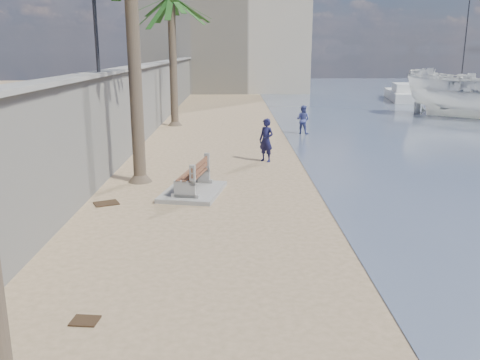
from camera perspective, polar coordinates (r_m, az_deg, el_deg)
name	(u,v)px	position (r m, az deg, el deg)	size (l,w,h in m)	color
seawall	(141,104)	(25.68, -11.04, 8.40)	(0.45, 70.00, 3.50)	gray
wall_cap	(139,66)	(25.56, -11.24, 12.41)	(0.80, 70.00, 0.12)	gray
end_building	(221,24)	(57.22, -2.17, 17.08)	(18.00, 12.00, 14.00)	#B7AA93
bench_far	(193,180)	(15.67, -5.32, 0.01)	(2.07, 2.69, 1.01)	gray
palm_back	(171,0)	(30.11, -7.75, 19.42)	(5.00, 5.00, 8.02)	brown
person_a	(266,137)	(20.11, 2.96, 4.84)	(0.71, 0.48, 1.97)	#151439
person_b	(303,118)	(27.12, 7.07, 6.91)	(0.80, 0.62, 1.67)	#444B8E
yacht_far	(402,96)	(47.86, 17.76, 8.98)	(7.95, 2.23, 1.50)	silver
sailboat_west	(460,89)	(59.04, 23.49, 9.35)	(7.12, 6.39, 10.03)	silver
debris_c	(106,203)	(15.20, -14.77, -2.54)	(0.67, 0.54, 0.03)	#382616
debris_d	(85,321)	(9.00, -17.01, -14.87)	(0.44, 0.35, 0.03)	#382616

